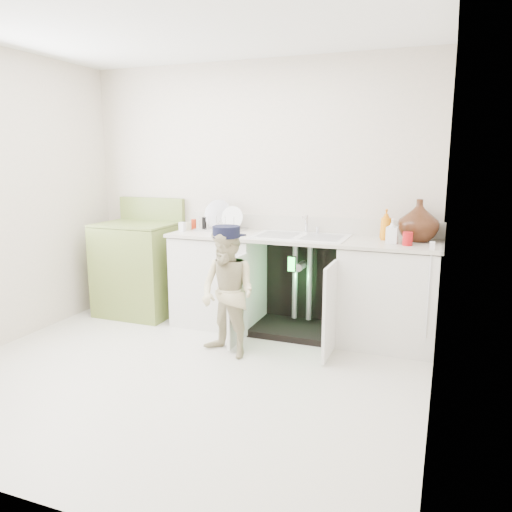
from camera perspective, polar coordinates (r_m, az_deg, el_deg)
The scene contains 5 objects.
ground at distance 3.89m, azimuth -8.36°, elevation -13.22°, with size 3.50×3.50×0.00m, color beige.
room_shell at distance 3.56m, azimuth -8.93°, elevation 5.41°, with size 6.00×5.50×1.26m.
counter_run at distance 4.58m, azimuth 5.46°, elevation -2.99°, with size 2.44×1.02×1.25m.
avocado_stove at distance 5.28m, azimuth -13.20°, elevation -1.25°, with size 0.76×0.65×1.18m.
repair_worker at distance 4.03m, azimuth -3.23°, elevation -4.12°, with size 0.76×0.67×1.07m.
Camera 1 is at (1.77, -3.07, 1.61)m, focal length 35.00 mm.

